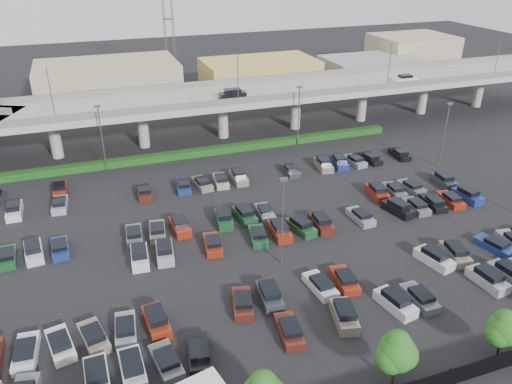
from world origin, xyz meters
TOP-DOWN VIEW (x-y plane):
  - ground at (0.00, 0.00)m, footprint 280.00×280.00m
  - overpass at (-0.21, 31.97)m, footprint 150.00×13.00m
  - hedge at (0.00, 25.00)m, footprint 66.00×1.60m
  - tree_row at (0.70, -26.53)m, footprint 65.07×3.66m
  - parked_cars at (0.30, -4.05)m, footprint 62.97×41.66m
  - light_poles at (-4.13, 2.00)m, footprint 66.90×48.38m
  - distant_buildings at (12.38, 61.81)m, footprint 138.00×24.00m
  - comm_tower at (4.00, 74.00)m, footprint 2.40×2.40m

SIDE VIEW (x-z plane):
  - ground at x=0.00m, z-range 0.00..0.00m
  - hedge at x=0.00m, z-range 0.00..1.10m
  - parked_cars at x=0.30m, z-range -0.20..1.47m
  - tree_row at x=0.70m, z-range 0.55..6.49m
  - distant_buildings at x=12.38m, z-range -0.76..8.24m
  - light_poles at x=-4.13m, z-range 1.09..11.39m
  - overpass at x=-0.21m, z-range -0.93..14.87m
  - comm_tower at x=4.00m, z-range 0.61..30.61m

